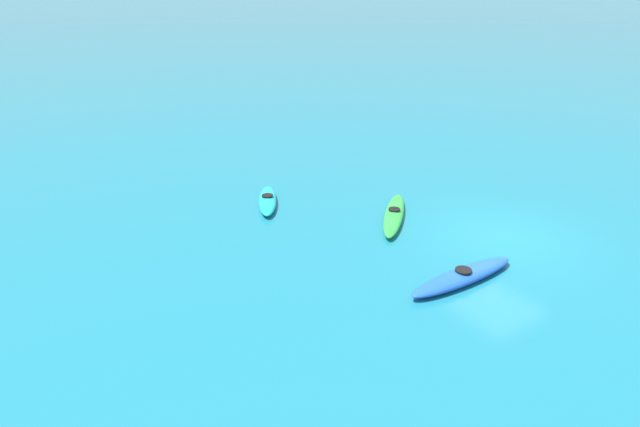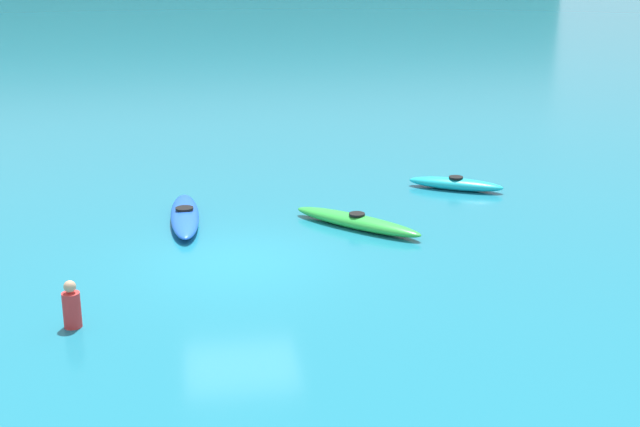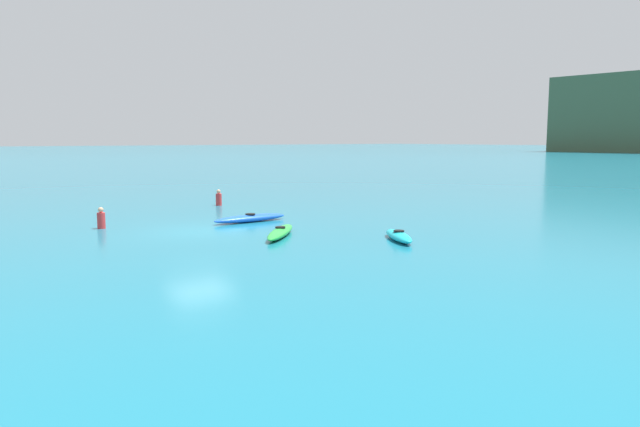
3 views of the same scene
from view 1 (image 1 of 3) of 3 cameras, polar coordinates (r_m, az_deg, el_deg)
ground_plane at (r=17.73m, az=18.52°, el=-2.42°), size 600.00×600.00×0.00m
kayak_cyan at (r=19.21m, az=-5.44°, el=1.35°), size 2.59×1.78×0.37m
kayak_green at (r=18.18m, az=7.66°, el=-0.10°), size 2.92×2.93×0.37m
kayak_blue at (r=14.94m, az=14.54°, el=-6.31°), size 0.72×3.56×0.37m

